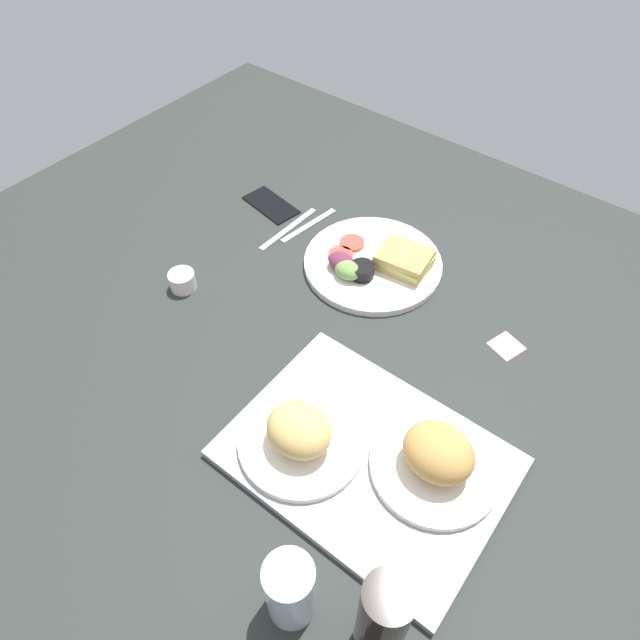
# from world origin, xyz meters

# --- Properties ---
(ground_plane) EXTENTS (1.90, 1.50, 0.03)m
(ground_plane) POSITION_xyz_m (0.00, 0.00, -0.01)
(ground_plane) COLOR #282D2B
(serving_tray) EXTENTS (0.45, 0.34, 0.02)m
(serving_tray) POSITION_xyz_m (-0.21, 0.20, 0.01)
(serving_tray) COLOR #9EA0A3
(serving_tray) RESTS_ON ground_plane
(bread_plate_near) EXTENTS (0.21, 0.21, 0.09)m
(bread_plate_near) POSITION_xyz_m (-0.31, 0.15, 0.05)
(bread_plate_near) COLOR white
(bread_plate_near) RESTS_ON serving_tray
(bread_plate_far) EXTENTS (0.22, 0.22, 0.09)m
(bread_plate_far) POSITION_xyz_m (-0.11, 0.25, 0.05)
(bread_plate_far) COLOR white
(bread_plate_far) RESTS_ON serving_tray
(plate_with_salad) EXTENTS (0.31, 0.31, 0.05)m
(plate_with_salad) POSITION_xyz_m (0.04, -0.19, 0.02)
(plate_with_salad) COLOR white
(plate_with_salad) RESTS_ON ground_plane
(drinking_glass) EXTENTS (0.07, 0.07, 0.14)m
(drinking_glass) POSITION_xyz_m (-0.26, 0.45, 0.07)
(drinking_glass) COLOR silver
(drinking_glass) RESTS_ON ground_plane
(soda_bottle) EXTENTS (0.06, 0.06, 0.22)m
(soda_bottle) POSITION_xyz_m (-0.38, 0.42, 0.11)
(soda_bottle) COLOR black
(soda_bottle) RESTS_ON ground_plane
(espresso_cup) EXTENTS (0.06, 0.06, 0.04)m
(espresso_cup) POSITION_xyz_m (0.33, 0.11, 0.02)
(espresso_cup) COLOR silver
(espresso_cup) RESTS_ON ground_plane
(fork) EXTENTS (0.04, 0.17, 0.01)m
(fork) POSITION_xyz_m (0.25, -0.22, 0.00)
(fork) COLOR #B7B7BC
(fork) RESTS_ON ground_plane
(knife) EXTENTS (0.02, 0.19, 0.01)m
(knife) POSITION_xyz_m (0.28, -0.18, 0.00)
(knife) COLOR #B7B7BC
(knife) RESTS_ON ground_plane
(cell_phone) EXTENTS (0.15, 0.09, 0.01)m
(cell_phone) POSITION_xyz_m (0.37, -0.22, 0.00)
(cell_phone) COLOR black
(cell_phone) RESTS_ON ground_plane
(sticky_note) EXTENTS (0.07, 0.07, 0.00)m
(sticky_note) POSITION_xyz_m (-0.29, -0.17, 0.00)
(sticky_note) COLOR pink
(sticky_note) RESTS_ON ground_plane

